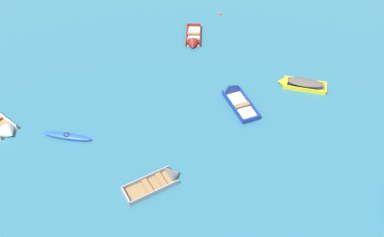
{
  "coord_description": "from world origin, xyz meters",
  "views": [
    {
      "loc": [
        -2.13,
        1.7,
        22.56
      ],
      "look_at": [
        0.0,
        23.93,
        0.15
      ],
      "focal_mm": 39.17,
      "sensor_mm": 36.0,
      "label": 1
    }
  ],
  "objects_px": {
    "rowboat_deep_blue_back_row_center": "(234,95)",
    "rowboat_yellow_back_row_right": "(297,83)",
    "rowboat_maroon_outer_right": "(193,42)",
    "rowboat_grey_center": "(165,179)",
    "mooring_buoy_between_boats_right": "(220,14)",
    "kayak_blue_midfield_left": "(67,136)",
    "rowboat_white_midfield_right": "(3,129)"
  },
  "relations": [
    {
      "from": "rowboat_yellow_back_row_right",
      "to": "rowboat_white_midfield_right",
      "type": "relative_size",
      "value": 1.1
    },
    {
      "from": "rowboat_maroon_outer_right",
      "to": "rowboat_white_midfield_right",
      "type": "distance_m",
      "value": 17.91
    },
    {
      "from": "rowboat_grey_center",
      "to": "mooring_buoy_between_boats_right",
      "type": "height_order",
      "value": "rowboat_grey_center"
    },
    {
      "from": "rowboat_white_midfield_right",
      "to": "mooring_buoy_between_boats_right",
      "type": "bearing_deg",
      "value": 38.57
    },
    {
      "from": "rowboat_maroon_outer_right",
      "to": "mooring_buoy_between_boats_right",
      "type": "distance_m",
      "value": 5.73
    },
    {
      "from": "rowboat_maroon_outer_right",
      "to": "rowboat_white_midfield_right",
      "type": "bearing_deg",
      "value": -146.9
    },
    {
      "from": "rowboat_deep_blue_back_row_center",
      "to": "rowboat_yellow_back_row_right",
      "type": "distance_m",
      "value": 5.39
    },
    {
      "from": "rowboat_deep_blue_back_row_center",
      "to": "mooring_buoy_between_boats_right",
      "type": "bearing_deg",
      "value": 87.01
    },
    {
      "from": "rowboat_grey_center",
      "to": "rowboat_white_midfield_right",
      "type": "height_order",
      "value": "rowboat_white_midfield_right"
    },
    {
      "from": "rowboat_grey_center",
      "to": "rowboat_yellow_back_row_right",
      "type": "bearing_deg",
      "value": 37.28
    },
    {
      "from": "rowboat_grey_center",
      "to": "rowboat_white_midfield_right",
      "type": "distance_m",
      "value": 12.92
    },
    {
      "from": "kayak_blue_midfield_left",
      "to": "rowboat_grey_center",
      "type": "bearing_deg",
      "value": -33.46
    },
    {
      "from": "rowboat_grey_center",
      "to": "rowboat_maroon_outer_right",
      "type": "bearing_deg",
      "value": 77.6
    },
    {
      "from": "rowboat_deep_blue_back_row_center",
      "to": "rowboat_white_midfield_right",
      "type": "xyz_separation_m",
      "value": [
        -17.56,
        -2.09,
        0.02
      ]
    },
    {
      "from": "rowboat_maroon_outer_right",
      "to": "kayak_blue_midfield_left",
      "type": "xyz_separation_m",
      "value": [
        -10.26,
        -10.91,
        0.0
      ]
    },
    {
      "from": "rowboat_deep_blue_back_row_center",
      "to": "rowboat_white_midfield_right",
      "type": "distance_m",
      "value": 17.69
    },
    {
      "from": "rowboat_yellow_back_row_right",
      "to": "mooring_buoy_between_boats_right",
      "type": "bearing_deg",
      "value": 111.96
    },
    {
      "from": "rowboat_deep_blue_back_row_center",
      "to": "rowboat_white_midfield_right",
      "type": "height_order",
      "value": "rowboat_deep_blue_back_row_center"
    },
    {
      "from": "rowboat_maroon_outer_right",
      "to": "rowboat_deep_blue_back_row_center",
      "type": "bearing_deg",
      "value": -71.59
    },
    {
      "from": "rowboat_maroon_outer_right",
      "to": "rowboat_yellow_back_row_right",
      "type": "distance_m",
      "value": 10.45
    },
    {
      "from": "rowboat_deep_blue_back_row_center",
      "to": "rowboat_yellow_back_row_right",
      "type": "relative_size",
      "value": 1.09
    },
    {
      "from": "rowboat_grey_center",
      "to": "rowboat_deep_blue_back_row_center",
      "type": "bearing_deg",
      "value": 52.48
    },
    {
      "from": "rowboat_grey_center",
      "to": "rowboat_maroon_outer_right",
      "type": "relative_size",
      "value": 1.05
    },
    {
      "from": "mooring_buoy_between_boats_right",
      "to": "rowboat_grey_center",
      "type": "bearing_deg",
      "value": -108.11
    },
    {
      "from": "rowboat_maroon_outer_right",
      "to": "rowboat_grey_center",
      "type": "bearing_deg",
      "value": -102.4
    },
    {
      "from": "rowboat_maroon_outer_right",
      "to": "rowboat_yellow_back_row_right",
      "type": "xyz_separation_m",
      "value": [
        7.89,
        -6.86,
        0.14
      ]
    },
    {
      "from": "kayak_blue_midfield_left",
      "to": "mooring_buoy_between_boats_right",
      "type": "bearing_deg",
      "value": 49.3
    },
    {
      "from": "rowboat_deep_blue_back_row_center",
      "to": "rowboat_yellow_back_row_right",
      "type": "xyz_separation_m",
      "value": [
        5.33,
        0.83,
        0.11
      ]
    },
    {
      "from": "rowboat_maroon_outer_right",
      "to": "mooring_buoy_between_boats_right",
      "type": "height_order",
      "value": "rowboat_maroon_outer_right"
    },
    {
      "from": "rowboat_grey_center",
      "to": "rowboat_maroon_outer_right",
      "type": "xyz_separation_m",
      "value": [
        3.4,
        15.44,
        -0.03
      ]
    },
    {
      "from": "rowboat_yellow_back_row_right",
      "to": "rowboat_deep_blue_back_row_center",
      "type": "bearing_deg",
      "value": -171.12
    },
    {
      "from": "rowboat_yellow_back_row_right",
      "to": "mooring_buoy_between_boats_right",
      "type": "distance_m",
      "value": 12.51
    }
  ]
}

